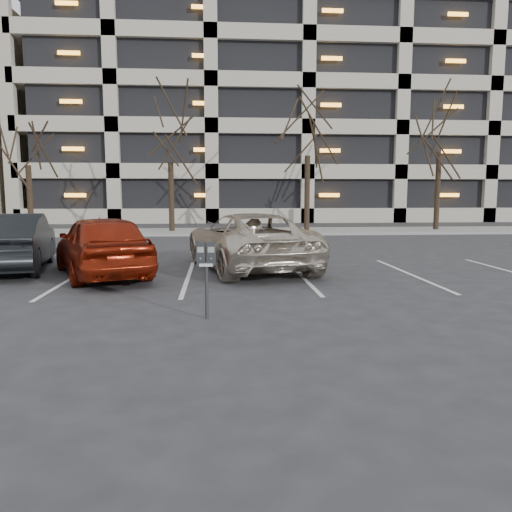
{
  "coord_description": "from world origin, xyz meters",
  "views": [
    {
      "loc": [
        -0.67,
        -9.84,
        2.06
      ],
      "look_at": [
        0.01,
        -1.08,
        0.94
      ],
      "focal_mm": 35.0,
      "sensor_mm": 36.0,
      "label": 1
    }
  ],
  "objects_px": {
    "tree_c": "(308,108)",
    "car_dark": "(14,242)",
    "tree_b": "(170,119)",
    "car_red": "(102,245)",
    "tree_d": "(441,108)",
    "suv_silver": "(248,241)",
    "tree_a": "(26,123)",
    "parking_meter": "(206,261)"
  },
  "relations": [
    {
      "from": "tree_a",
      "to": "tree_d",
      "type": "height_order",
      "value": "tree_d"
    },
    {
      "from": "parking_meter",
      "to": "suv_silver",
      "type": "bearing_deg",
      "value": 83.21
    },
    {
      "from": "tree_d",
      "to": "tree_b",
      "type": "bearing_deg",
      "value": 180.0
    },
    {
      "from": "tree_d",
      "to": "suv_silver",
      "type": "xyz_separation_m",
      "value": [
        -10.83,
        -12.4,
        -5.66
      ]
    },
    {
      "from": "tree_c",
      "to": "parking_meter",
      "type": "height_order",
      "value": "tree_c"
    },
    {
      "from": "tree_c",
      "to": "tree_d",
      "type": "relative_size",
      "value": 0.99
    },
    {
      "from": "parking_meter",
      "to": "car_red",
      "type": "height_order",
      "value": "car_red"
    },
    {
      "from": "tree_d",
      "to": "car_dark",
      "type": "height_order",
      "value": "tree_d"
    },
    {
      "from": "tree_b",
      "to": "parking_meter",
      "type": "bearing_deg",
      "value": -83.14
    },
    {
      "from": "car_dark",
      "to": "tree_b",
      "type": "bearing_deg",
      "value": -115.71
    },
    {
      "from": "tree_a",
      "to": "tree_c",
      "type": "bearing_deg",
      "value": 0.0
    },
    {
      "from": "tree_d",
      "to": "car_red",
      "type": "xyz_separation_m",
      "value": [
        -14.53,
        -13.34,
        -5.64
      ]
    },
    {
      "from": "tree_b",
      "to": "car_red",
      "type": "xyz_separation_m",
      "value": [
        -0.53,
        -13.34,
        -4.97
      ]
    },
    {
      "from": "tree_d",
      "to": "car_red",
      "type": "height_order",
      "value": "tree_d"
    },
    {
      "from": "car_red",
      "to": "car_dark",
      "type": "xyz_separation_m",
      "value": [
        -2.54,
        1.1,
        -0.02
      ]
    },
    {
      "from": "tree_d",
      "to": "suv_silver",
      "type": "bearing_deg",
      "value": -131.14
    },
    {
      "from": "tree_c",
      "to": "car_red",
      "type": "relative_size",
      "value": 1.93
    },
    {
      "from": "tree_b",
      "to": "car_dark",
      "type": "distance_m",
      "value": 13.57
    },
    {
      "from": "tree_a",
      "to": "suv_silver",
      "type": "xyz_separation_m",
      "value": [
        10.17,
        -12.4,
        -4.72
      ]
    },
    {
      "from": "suv_silver",
      "to": "car_red",
      "type": "xyz_separation_m",
      "value": [
        -3.69,
        -0.94,
        0.02
      ]
    },
    {
      "from": "tree_c",
      "to": "suv_silver",
      "type": "relative_size",
      "value": 1.49
    },
    {
      "from": "tree_d",
      "to": "parking_meter",
      "type": "relative_size",
      "value": 7.11
    },
    {
      "from": "tree_b",
      "to": "tree_d",
      "type": "bearing_deg",
      "value": 0.0
    },
    {
      "from": "tree_c",
      "to": "car_dark",
      "type": "xyz_separation_m",
      "value": [
        -10.07,
        -12.24,
        -5.6
      ]
    },
    {
      "from": "car_dark",
      "to": "tree_c",
      "type": "bearing_deg",
      "value": -141.07
    },
    {
      "from": "tree_c",
      "to": "suv_silver",
      "type": "xyz_separation_m",
      "value": [
        -3.83,
        -12.4,
        -5.6
      ]
    },
    {
      "from": "tree_d",
      "to": "parking_meter",
      "type": "bearing_deg",
      "value": -123.67
    },
    {
      "from": "tree_b",
      "to": "tree_d",
      "type": "height_order",
      "value": "tree_d"
    },
    {
      "from": "parking_meter",
      "to": "tree_c",
      "type": "bearing_deg",
      "value": 78.69
    },
    {
      "from": "tree_d",
      "to": "tree_c",
      "type": "bearing_deg",
      "value": 180.0
    },
    {
      "from": "tree_c",
      "to": "car_dark",
      "type": "distance_m",
      "value": 16.81
    },
    {
      "from": "suv_silver",
      "to": "car_dark",
      "type": "xyz_separation_m",
      "value": [
        -6.23,
        0.16,
        0.0
      ]
    },
    {
      "from": "tree_a",
      "to": "parking_meter",
      "type": "xyz_separation_m",
      "value": [
        9.14,
        -17.8,
        -4.52
      ]
    },
    {
      "from": "tree_c",
      "to": "tree_b",
      "type": "bearing_deg",
      "value": 180.0
    },
    {
      "from": "tree_a",
      "to": "tree_d",
      "type": "relative_size",
      "value": 0.85
    },
    {
      "from": "tree_a",
      "to": "car_dark",
      "type": "distance_m",
      "value": 13.7
    },
    {
      "from": "suv_silver",
      "to": "tree_d",
      "type": "bearing_deg",
      "value": -144.59
    },
    {
      "from": "tree_c",
      "to": "suv_silver",
      "type": "height_order",
      "value": "tree_c"
    },
    {
      "from": "parking_meter",
      "to": "car_dark",
      "type": "height_order",
      "value": "car_dark"
    },
    {
      "from": "tree_b",
      "to": "car_dark",
      "type": "xyz_separation_m",
      "value": [
        -3.07,
        -12.24,
        -4.98
      ]
    },
    {
      "from": "car_dark",
      "to": "tree_d",
      "type": "bearing_deg",
      "value": -155.99
    },
    {
      "from": "tree_a",
      "to": "tree_d",
      "type": "bearing_deg",
      "value": 0.0
    }
  ]
}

